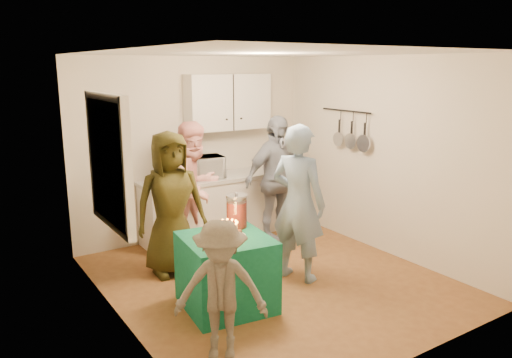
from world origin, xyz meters
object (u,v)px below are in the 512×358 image
counter (217,208)px  woman_back_center (195,188)px  punch_jar (237,212)px  party_table (226,272)px  woman_back_left (171,204)px  microwave (203,167)px  man_birthday (298,203)px  woman_back_right (275,179)px  child_near_left (221,290)px

counter → woman_back_center: 0.78m
counter → punch_jar: 1.97m
counter → party_table: (-0.99, -1.99, -0.05)m
party_table → woman_back_left: 1.24m
punch_jar → woman_back_left: bearing=112.0°
microwave → man_birthday: bearing=-72.7°
woman_back_left → woman_back_center: 0.75m
party_table → woman_back_right: (1.60, 1.38, 0.52)m
party_table → punch_jar: (0.27, 0.22, 0.55)m
man_birthday → woman_back_center: (-0.60, 1.45, -0.04)m
party_table → punch_jar: 0.65m
microwave → woman_back_left: size_ratio=0.32×
woman_back_left → woman_back_center: bearing=46.6°
microwave → woman_back_left: 1.24m
party_table → woman_back_left: bearing=95.1°
punch_jar → child_near_left: 1.30m
counter → party_table: bearing=-116.4°
party_table → woman_back_left: size_ratio=0.49×
man_birthday → woman_back_right: (0.54, 1.21, -0.02)m
counter → woman_back_right: size_ratio=1.22×
child_near_left → woman_back_left: bearing=113.7°
counter → party_table: size_ratio=2.59×
counter → child_near_left: 3.14m
party_table → woman_back_right: 2.18m
microwave → party_table: microwave is taller
woman_back_right → punch_jar: bearing=-145.9°
microwave → woman_back_right: size_ratio=0.31×
woman_back_center → woman_back_right: bearing=-33.1°
woman_back_center → woman_back_right: size_ratio=0.98×
woman_back_left → woman_back_center: size_ratio=0.98×
party_table → man_birthday: 1.20m
man_birthday → woman_back_center: man_birthday is taller
woman_back_center → punch_jar: bearing=-119.2°
punch_jar → woman_back_left: woman_back_left is taller
punch_jar → man_birthday: size_ratio=0.18×
woman_back_left → woman_back_right: woman_back_right is taller
microwave → punch_jar: size_ratio=1.66×
woman_back_right → child_near_left: bearing=-140.9°
man_birthday → child_near_left: man_birthday is taller
woman_back_left → man_birthday: bearing=-33.6°
party_table → punch_jar: bearing=40.2°
counter → party_table: 2.22m
man_birthday → woman_back_right: man_birthday is taller
microwave → woman_back_right: 1.04m
woman_back_left → woman_back_right: 1.72m
child_near_left → party_table: bearing=92.8°
counter → party_table: counter is taller
microwave → woman_back_center: woman_back_center is taller
child_near_left → microwave: bearing=100.7°
party_table → man_birthday: man_birthday is taller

